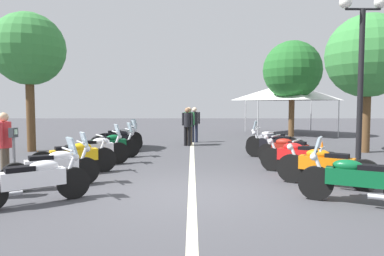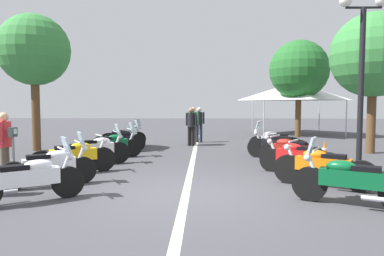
# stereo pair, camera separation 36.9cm
# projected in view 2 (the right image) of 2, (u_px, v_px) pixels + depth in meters

# --- Properties ---
(ground_plane) EXTENTS (80.00, 80.00, 0.00)m
(ground_plane) POSITION_uv_depth(u_px,v_px,m) (186.00, 194.00, 7.10)
(ground_plane) COLOR #424247
(lane_centre_stripe) EXTENTS (19.54, 0.16, 0.01)m
(lane_centre_stripe) POSITION_uv_depth(u_px,v_px,m) (193.00, 161.00, 11.17)
(lane_centre_stripe) COLOR beige
(lane_centre_stripe) RESTS_ON ground_plane
(motorcycle_left_row_0) EXTENTS (1.31, 1.73, 1.19)m
(motorcycle_left_row_0) POSITION_uv_depth(u_px,v_px,m) (30.00, 178.00, 6.42)
(motorcycle_left_row_0) COLOR black
(motorcycle_left_row_0) RESTS_ON ground_plane
(motorcycle_left_row_1) EXTENTS (1.19, 1.82, 1.20)m
(motorcycle_left_row_1) POSITION_uv_depth(u_px,v_px,m) (51.00, 166.00, 7.71)
(motorcycle_left_row_1) COLOR black
(motorcycle_left_row_1) RESTS_ON ground_plane
(motorcycle_left_row_2) EXTENTS (1.24, 1.97, 1.01)m
(motorcycle_left_row_2) POSITION_uv_depth(u_px,v_px,m) (74.00, 156.00, 9.14)
(motorcycle_left_row_2) COLOR black
(motorcycle_left_row_2) RESTS_ON ground_plane
(motorcycle_left_row_3) EXTENTS (1.06, 1.91, 1.22)m
(motorcycle_left_row_3) POSITION_uv_depth(u_px,v_px,m) (97.00, 149.00, 10.50)
(motorcycle_left_row_3) COLOR black
(motorcycle_left_row_3) RESTS_ON ground_plane
(motorcycle_left_row_4) EXTENTS (1.08, 1.99, 1.20)m
(motorcycle_left_row_4) POSITION_uv_depth(u_px,v_px,m) (111.00, 144.00, 11.86)
(motorcycle_left_row_4) COLOR black
(motorcycle_left_row_4) RESTS_ON ground_plane
(motorcycle_left_row_5) EXTENTS (1.15, 1.85, 1.22)m
(motorcycle_left_row_5) POSITION_uv_depth(u_px,v_px,m) (120.00, 140.00, 13.28)
(motorcycle_left_row_5) COLOR black
(motorcycle_left_row_5) RESTS_ON ground_plane
(motorcycle_left_row_6) EXTENTS (1.31, 1.74, 1.21)m
(motorcycle_left_row_6) POSITION_uv_depth(u_px,v_px,m) (124.00, 137.00, 14.76)
(motorcycle_left_row_6) COLOR black
(motorcycle_left_row_6) RESTS_ON ground_plane
(motorcycle_right_row_0) EXTENTS (1.11, 1.93, 1.21)m
(motorcycle_right_row_0) POSITION_uv_depth(u_px,v_px,m) (350.00, 180.00, 6.21)
(motorcycle_right_row_0) COLOR black
(motorcycle_right_row_0) RESTS_ON ground_plane
(motorcycle_right_row_1) EXTENTS (1.28, 1.94, 1.01)m
(motorcycle_right_row_1) POSITION_uv_depth(u_px,v_px,m) (322.00, 166.00, 7.61)
(motorcycle_right_row_1) COLOR black
(motorcycle_right_row_1) RESTS_ON ground_plane
(motorcycle_right_row_2) EXTENTS (1.27, 1.87, 1.00)m
(motorcycle_right_row_2) POSITION_uv_depth(u_px,v_px,m) (298.00, 157.00, 9.05)
(motorcycle_right_row_2) COLOR black
(motorcycle_right_row_2) RESTS_ON ground_plane
(motorcycle_right_row_3) EXTENTS (1.18, 1.78, 0.98)m
(motorcycle_right_row_3) POSITION_uv_depth(u_px,v_px,m) (290.00, 151.00, 10.40)
(motorcycle_right_row_3) COLOR black
(motorcycle_right_row_3) RESTS_ON ground_plane
(motorcycle_right_row_4) EXTENTS (1.09, 1.96, 1.01)m
(motorcycle_right_row_4) POSITION_uv_depth(u_px,v_px,m) (277.00, 145.00, 11.70)
(motorcycle_right_row_4) COLOR black
(motorcycle_right_row_4) RESTS_ON ground_plane
(motorcycle_right_row_5) EXTENTS (0.95, 1.89, 1.20)m
(motorcycle_right_row_5) POSITION_uv_depth(u_px,v_px,m) (274.00, 141.00, 13.10)
(motorcycle_right_row_5) COLOR black
(motorcycle_right_row_5) RESTS_ON ground_plane
(street_lamp_twin_globe) EXTENTS (0.32, 1.22, 4.62)m
(street_lamp_twin_globe) POSITION_uv_depth(u_px,v_px,m) (362.00, 51.00, 8.88)
(street_lamp_twin_globe) COLOR black
(street_lamp_twin_globe) RESTS_ON ground_plane
(parking_meter) EXTENTS (0.20, 0.15, 1.29)m
(parking_meter) POSITION_uv_depth(u_px,v_px,m) (13.00, 144.00, 8.10)
(parking_meter) COLOR slate
(parking_meter) RESTS_ON ground_plane
(traffic_cone_0) EXTENTS (0.36, 0.36, 0.61)m
(traffic_cone_0) POSITION_uv_depth(u_px,v_px,m) (39.00, 161.00, 9.37)
(traffic_cone_0) COLOR orange
(traffic_cone_0) RESTS_ON ground_plane
(traffic_cone_1) EXTENTS (0.36, 0.36, 0.61)m
(traffic_cone_1) POSITION_uv_depth(u_px,v_px,m) (325.00, 151.00, 11.60)
(traffic_cone_1) COLOR orange
(traffic_cone_1) RESTS_ON ground_plane
(bystander_0) EXTENTS (0.32, 0.52, 1.70)m
(bystander_0) POSITION_uv_depth(u_px,v_px,m) (199.00, 122.00, 16.82)
(bystander_0) COLOR #1E2338
(bystander_0) RESTS_ON ground_plane
(bystander_2) EXTENTS (0.32, 0.51, 1.71)m
(bystander_2) POSITION_uv_depth(u_px,v_px,m) (193.00, 123.00, 15.70)
(bystander_2) COLOR brown
(bystander_2) RESTS_ON ground_plane
(bystander_3) EXTENTS (0.52, 0.32, 1.64)m
(bystander_3) POSITION_uv_depth(u_px,v_px,m) (4.00, 141.00, 8.28)
(bystander_3) COLOR brown
(bystander_3) RESTS_ON ground_plane
(bystander_4) EXTENTS (0.32, 0.49, 1.69)m
(bystander_4) POSITION_uv_depth(u_px,v_px,m) (191.00, 123.00, 15.37)
(bystander_4) COLOR black
(bystander_4) RESTS_ON ground_plane
(roadside_tree_0) EXTENTS (2.76, 2.76, 5.34)m
(roadside_tree_0) POSITION_uv_depth(u_px,v_px,m) (34.00, 51.00, 13.55)
(roadside_tree_0) COLOR brown
(roadside_tree_0) RESTS_ON ground_plane
(roadside_tree_1) EXTENTS (3.29, 3.29, 5.42)m
(roadside_tree_1) POSITION_uv_depth(u_px,v_px,m) (299.00, 70.00, 19.44)
(roadside_tree_1) COLOR brown
(roadside_tree_1) RESTS_ON ground_plane
(roadside_tree_2) EXTENTS (3.11, 3.11, 5.21)m
(roadside_tree_2) POSITION_uv_depth(u_px,v_px,m) (373.00, 55.00, 12.84)
(roadside_tree_2) COLOR brown
(roadside_tree_2) RESTS_ON ground_plane
(event_tent) EXTENTS (5.02, 5.02, 3.20)m
(event_tent) POSITION_uv_depth(u_px,v_px,m) (295.00, 91.00, 21.37)
(event_tent) COLOR white
(event_tent) RESTS_ON ground_plane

